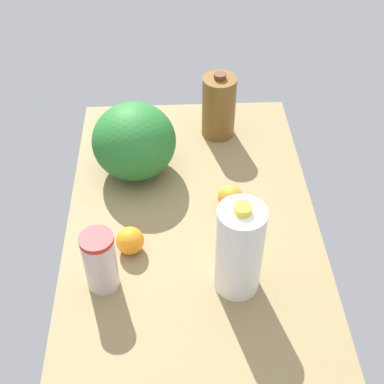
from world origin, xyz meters
The scene contains 7 objects.
countertop centered at (0.00, 0.00, 1.50)cm, with size 120.00×76.00×3.00cm, color olive.
milk_jug centered at (26.09, 10.82, 17.06)cm, with size 12.33×12.33×29.69cm.
tumbler_cup centered at (24.36, -25.17, 12.33)cm, with size 8.92×8.92×18.58cm.
watermelon centered at (-22.15, -17.58, 15.24)cm, with size 26.98×26.98×24.48cm, color #256E2A.
chocolate_milk_jug centered at (-41.44, 11.30, 14.47)cm, with size 11.77×11.77×24.50cm.
orange_beside_bowl centered at (12.92, -18.25, 7.01)cm, with size 8.03×8.03×8.03cm, color orange.
orange_by_jug centered at (-3.52, 11.98, 6.83)cm, with size 7.66×7.66×7.66cm, color orange.
Camera 1 is at (113.83, -5.30, 121.46)cm, focal length 50.00 mm.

